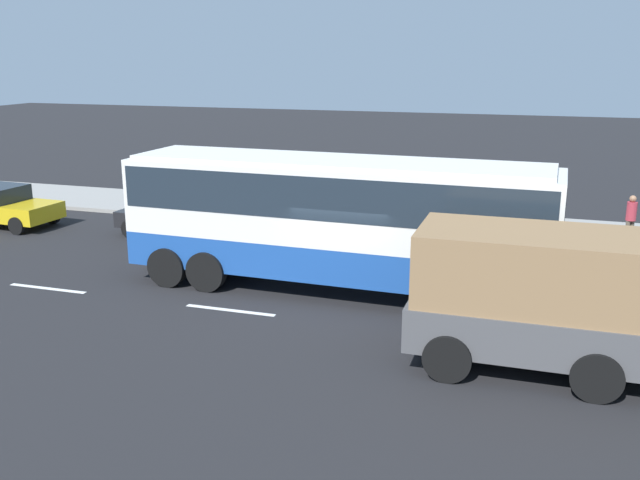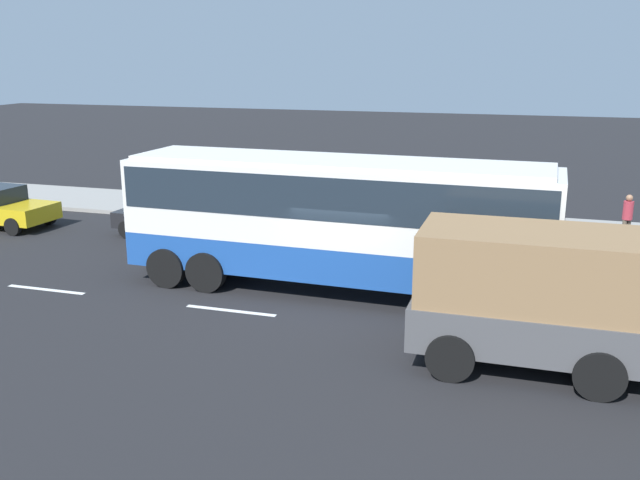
{
  "view_description": "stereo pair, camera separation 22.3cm",
  "coord_description": "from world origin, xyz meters",
  "px_view_note": "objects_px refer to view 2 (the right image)",
  "views": [
    {
      "loc": [
        4.65,
        -16.72,
        6.2
      ],
      "look_at": [
        -0.73,
        0.01,
        1.5
      ],
      "focal_mm": 39.11,
      "sensor_mm": 36.0,
      "label": 1
    },
    {
      "loc": [
        4.44,
        -16.78,
        6.2
      ],
      "look_at": [
        -0.73,
        0.01,
        1.5
      ],
      "focal_mm": 39.11,
      "sensor_mm": 36.0,
      "label": 2
    }
  ],
  "objects_px": {
    "pedestrian_near_curb": "(627,216)",
    "car_black_sedan": "(180,215)",
    "coach_bus": "(336,211)",
    "cargo_truck": "(603,301)"
  },
  "relations": [
    {
      "from": "pedestrian_near_curb",
      "to": "car_black_sedan",
      "type": "bearing_deg",
      "value": -112.15
    },
    {
      "from": "coach_bus",
      "to": "pedestrian_near_curb",
      "type": "relative_size",
      "value": 6.97
    },
    {
      "from": "coach_bus",
      "to": "car_black_sedan",
      "type": "distance_m",
      "value": 7.94
    },
    {
      "from": "cargo_truck",
      "to": "pedestrian_near_curb",
      "type": "relative_size",
      "value": 4.68
    },
    {
      "from": "car_black_sedan",
      "to": "pedestrian_near_curb",
      "type": "relative_size",
      "value": 2.92
    },
    {
      "from": "cargo_truck",
      "to": "pedestrian_near_curb",
      "type": "xyz_separation_m",
      "value": [
        1.59,
        10.34,
        -0.46
      ]
    },
    {
      "from": "coach_bus",
      "to": "pedestrian_near_curb",
      "type": "bearing_deg",
      "value": 42.46
    },
    {
      "from": "cargo_truck",
      "to": "car_black_sedan",
      "type": "distance_m",
      "value": 15.05
    },
    {
      "from": "car_black_sedan",
      "to": "pedestrian_near_curb",
      "type": "height_order",
      "value": "pedestrian_near_curb"
    },
    {
      "from": "coach_bus",
      "to": "car_black_sedan",
      "type": "relative_size",
      "value": 2.39
    }
  ]
}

